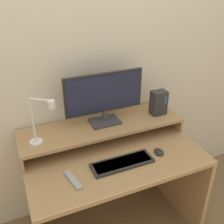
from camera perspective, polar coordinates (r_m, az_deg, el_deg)
The scene contains 9 objects.
wall_back at distance 1.87m, azimuth -4.75°, elevation 11.35°, with size 6.00×0.05×2.50m.
desk at distance 1.91m, azimuth 0.11°, elevation -13.82°, with size 1.16×0.71×0.72m.
monitor_shelf at distance 1.87m, azimuth -2.19°, elevation -3.20°, with size 1.16×0.34×0.11m.
monitor at distance 1.79m, azimuth -1.69°, elevation 3.43°, with size 0.56×0.15×0.37m.
desk_lamp at distance 1.63m, azimuth -15.11°, elevation -1.96°, with size 0.17×0.14×0.31m.
router_dock at distance 1.99m, azimuth 10.09°, elevation 2.02°, with size 0.11×0.08×0.18m.
keyboard at distance 1.68m, azimuth 2.27°, elevation -10.99°, with size 0.40×0.13×0.02m.
mouse at distance 1.79m, azimuth 10.19°, elevation -8.52°, with size 0.06×0.08×0.03m.
remote_control at distance 1.58m, azimuth -8.45°, elevation -14.45°, with size 0.07×0.18×0.02m.
Camera 1 is at (-0.57, -0.95, 1.78)m, focal length 42.00 mm.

